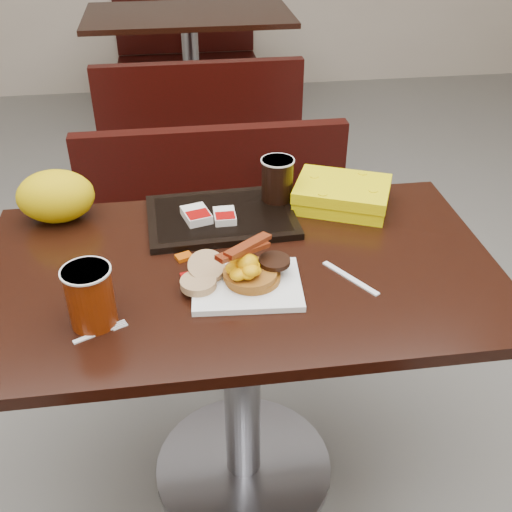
{
  "coord_description": "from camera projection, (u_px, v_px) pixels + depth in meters",
  "views": [
    {
      "loc": [
        -0.12,
        -1.15,
        1.56
      ],
      "look_at": [
        0.03,
        -0.04,
        0.8
      ],
      "focal_mm": 42.81,
      "sensor_mm": 36.0,
      "label": 1
    }
  ],
  "objects": [
    {
      "name": "floor",
      "position": [
        244.0,
        470.0,
        1.84
      ],
      "size": [
        6.0,
        7.0,
        0.01
      ],
      "primitive_type": "cube",
      "color": "gray",
      "rests_on": "ground"
    },
    {
      "name": "table_near",
      "position": [
        242.0,
        381.0,
        1.63
      ],
      "size": [
        1.2,
        0.7,
        0.75
      ],
      "primitive_type": null,
      "color": "black",
      "rests_on": "floor"
    },
    {
      "name": "bench_near_n",
      "position": [
        219.0,
        244.0,
        2.21
      ],
      "size": [
        1.0,
        0.46,
        0.72
      ],
      "primitive_type": null,
      "color": "black",
      "rests_on": "floor"
    },
    {
      "name": "table_far",
      "position": [
        192.0,
        76.0,
        3.76
      ],
      "size": [
        1.2,
        0.7,
        0.75
      ],
      "primitive_type": null,
      "color": "black",
      "rests_on": "floor"
    },
    {
      "name": "bench_far_s",
      "position": [
        199.0,
        121.0,
        3.19
      ],
      "size": [
        1.0,
        0.46,
        0.72
      ],
      "primitive_type": null,
      "color": "black",
      "rests_on": "floor"
    },
    {
      "name": "bench_far_n",
      "position": [
        187.0,
        48.0,
        4.34
      ],
      "size": [
        1.0,
        0.46,
        0.72
      ],
      "primitive_type": null,
      "color": "black",
      "rests_on": "floor"
    },
    {
      "name": "platter",
      "position": [
        247.0,
        285.0,
        1.34
      ],
      "size": [
        0.25,
        0.2,
        0.01
      ],
      "primitive_type": "cube",
      "rotation": [
        0.0,
        0.0,
        -0.07
      ],
      "color": "white",
      "rests_on": "table_near"
    },
    {
      "name": "pancake_stack",
      "position": [
        252.0,
        274.0,
        1.34
      ],
      "size": [
        0.14,
        0.14,
        0.03
      ],
      "primitive_type": "cylinder",
      "rotation": [
        0.0,
        0.0,
        -0.09
      ],
      "color": "#9C581A",
      "rests_on": "platter"
    },
    {
      "name": "sausage_patty",
      "position": [
        275.0,
        261.0,
        1.35
      ],
      "size": [
        0.08,
        0.08,
        0.01
      ],
      "primitive_type": "cylinder",
      "rotation": [
        0.0,
        0.0,
        -0.09
      ],
      "color": "black",
      "rests_on": "pancake_stack"
    },
    {
      "name": "scrambled_eggs",
      "position": [
        247.0,
        265.0,
        1.31
      ],
      "size": [
        0.09,
        0.08,
        0.04
      ],
      "primitive_type": "ellipsoid",
      "rotation": [
        0.0,
        0.0,
        -0.11
      ],
      "color": "#E39E04",
      "rests_on": "pancake_stack"
    },
    {
      "name": "bacon_strips",
      "position": [
        243.0,
        250.0,
        1.31
      ],
      "size": [
        0.15,
        0.13,
        0.01
      ],
      "primitive_type": null,
      "rotation": [
        0.0,
        0.0,
        0.61
      ],
      "color": "#4C0E05",
      "rests_on": "scrambled_eggs"
    },
    {
      "name": "muffin_bottom",
      "position": [
        198.0,
        283.0,
        1.32
      ],
      "size": [
        0.08,
        0.08,
        0.02
      ],
      "primitive_type": "cylinder",
      "rotation": [
        0.0,
        0.0,
        0.06
      ],
      "color": "tan",
      "rests_on": "platter"
    },
    {
      "name": "muffin_top",
      "position": [
        206.0,
        267.0,
        1.35
      ],
      "size": [
        0.08,
        0.09,
        0.05
      ],
      "primitive_type": "cylinder",
      "rotation": [
        0.38,
        0.0,
        -0.02
      ],
      "color": "tan",
      "rests_on": "platter"
    },
    {
      "name": "coffee_cup_near",
      "position": [
        90.0,
        297.0,
        1.21
      ],
      "size": [
        0.12,
        0.12,
        0.13
      ],
      "primitive_type": "cylinder",
      "rotation": [
        0.0,
        0.0,
        -0.33
      ],
      "color": "#932705",
      "rests_on": "table_near"
    },
    {
      "name": "fork",
      "position": [
        93.0,
        335.0,
        1.21
      ],
      "size": [
        0.11,
        0.07,
        0.0
      ],
      "primitive_type": null,
      "rotation": [
        0.0,
        0.0,
        0.44
      ],
      "color": "white",
      "rests_on": "table_near"
    },
    {
      "name": "knife",
      "position": [
        350.0,
        278.0,
        1.37
      ],
      "size": [
        0.1,
        0.14,
        0.0
      ],
      "primitive_type": "cube",
      "rotation": [
        0.0,
        0.0,
        -1.01
      ],
      "color": "white",
      "rests_on": "table_near"
    },
    {
      "name": "condiment_syrup",
      "position": [
        184.0,
        257.0,
        1.44
      ],
      "size": [
        0.05,
        0.04,
        0.01
      ],
      "primitive_type": "cube",
      "rotation": [
        0.0,
        0.0,
        0.38
      ],
      "color": "#B14507",
      "rests_on": "table_near"
    },
    {
      "name": "condiment_ketchup",
      "position": [
        190.0,
        277.0,
        1.37
      ],
      "size": [
        0.05,
        0.04,
        0.01
      ],
      "primitive_type": "cube",
      "rotation": [
        0.0,
        0.0,
        0.21
      ],
      "color": "#8C0504",
      "rests_on": "table_near"
    },
    {
      "name": "tray",
      "position": [
        221.0,
        217.0,
        1.59
      ],
      "size": [
        0.39,
        0.29,
        0.02
      ],
      "primitive_type": "cube",
      "rotation": [
        0.0,
        0.0,
        0.05
      ],
      "color": "black",
      "rests_on": "table_near"
    },
    {
      "name": "hashbrown_sleeve_left",
      "position": [
        196.0,
        215.0,
        1.55
      ],
      "size": [
        0.08,
        0.1,
        0.02
      ],
      "primitive_type": "cube",
      "rotation": [
        0.0,
        0.0,
        0.26
      ],
      "color": "silver",
      "rests_on": "tray"
    },
    {
      "name": "hashbrown_sleeve_right",
      "position": [
        225.0,
        216.0,
        1.55
      ],
      "size": [
        0.05,
        0.07,
        0.02
      ],
      "primitive_type": "cube",
      "rotation": [
        0.0,
        0.0,
        0.01
      ],
      "color": "silver",
      "rests_on": "tray"
    },
    {
      "name": "coffee_cup_far",
      "position": [
        277.0,
        179.0,
        1.62
      ],
      "size": [
        0.1,
        0.1,
        0.11
      ],
      "primitive_type": "cylinder",
      "rotation": [
        0.0,
        0.0,
        -0.19
      ],
      "color": "black",
      "rests_on": "tray"
    },
    {
      "name": "clamshell",
      "position": [
        342.0,
        195.0,
        1.64
      ],
      "size": [
        0.3,
        0.27,
        0.07
      ],
      "primitive_type": "cube",
      "rotation": [
        0.0,
        0.0,
        -0.4
      ],
      "color": "yellow",
      "rests_on": "table_near"
    },
    {
      "name": "paper_bag",
      "position": [
        56.0,
        196.0,
        1.56
      ],
      "size": [
        0.23,
        0.19,
        0.14
      ],
      "primitive_type": "ellipsoid",
      "rotation": [
        0.0,
        0.0,
        -0.28
      ],
      "color": "#E6AD07",
      "rests_on": "table_near"
    }
  ]
}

